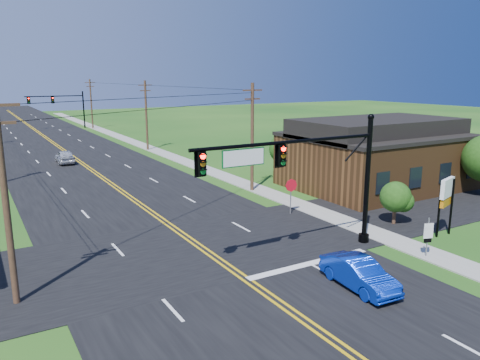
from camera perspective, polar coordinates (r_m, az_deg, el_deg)
ground at (r=17.78m, az=12.79°, el=-20.10°), size 260.00×260.00×0.00m
road_main at (r=62.33m, az=-20.32°, el=3.00°), size 16.00×220.00×0.04m
road_cross at (r=26.77m, az=-5.15°, el=-8.26°), size 70.00×10.00×0.04m
sidewalk at (r=55.71m, az=-7.74°, el=2.64°), size 2.00×160.00×0.08m
signal_mast_main at (r=24.37m, az=7.99°, el=1.17°), size 11.30×0.60×7.48m
signal_mast_far at (r=92.06m, az=-21.24°, el=8.61°), size 10.98×0.60×7.48m
brick_building at (r=42.53m, az=16.17°, el=2.36°), size 14.20×11.20×4.70m
utility_pole_left_a at (r=21.27m, az=-26.72°, el=-1.82°), size 1.80×0.28×9.00m
utility_pole_right_a at (r=38.81m, az=1.50°, el=5.45°), size 1.80×0.28×9.00m
utility_pole_right_b at (r=62.31m, az=-11.35°, el=7.89°), size 1.80×0.28×9.00m
utility_pole_right_c at (r=91.13m, az=-17.68°, el=8.94°), size 1.80×0.28×9.00m
tree_right_back at (r=45.82m, az=5.44°, el=3.81°), size 3.00×3.00×4.10m
shrub_corner at (r=31.96m, az=18.43°, el=-1.97°), size 2.00×2.00×2.86m
blue_car at (r=22.36m, az=14.30°, el=-11.08°), size 1.76×4.28×1.38m
distant_car at (r=55.53m, az=-20.58°, el=2.66°), size 1.89×4.41×1.49m
route_sign at (r=26.90m, az=21.94°, el=-6.18°), size 0.54×0.19×2.21m
stop_sign at (r=32.71m, az=6.25°, el=-1.10°), size 0.91×0.15×2.55m
pylon_sign at (r=30.63m, az=23.90°, el=-1.58°), size 1.72×0.78×3.56m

